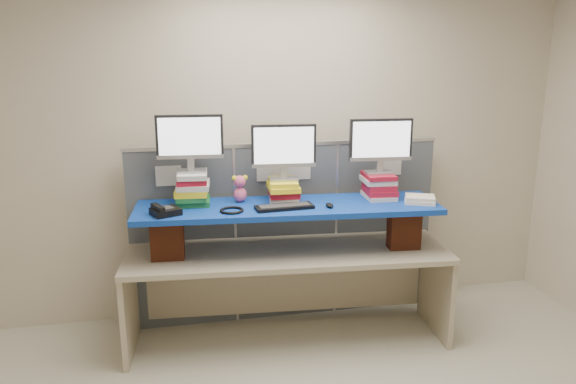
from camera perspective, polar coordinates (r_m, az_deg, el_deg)
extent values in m
cube|color=beige|center=(2.94, 6.92, -3.07)|extent=(5.00, 4.00, 2.80)
cube|color=#474D54|center=(4.68, -10.66, -4.83)|extent=(0.85, 0.05, 1.50)
cube|color=#474D54|center=(4.77, -0.19, -4.19)|extent=(0.85, 0.05, 1.50)
cube|color=#474D54|center=(5.01, 9.58, -3.48)|extent=(0.85, 0.05, 1.50)
cube|color=silver|center=(4.58, -0.19, 4.90)|extent=(2.60, 0.06, 0.03)
cube|color=silver|center=(4.50, -12.04, 1.61)|extent=(0.20, 0.00, 0.16)
cube|color=silver|center=(4.57, -1.96, 2.11)|extent=(0.20, 0.00, 0.16)
cube|color=silver|center=(4.62, 1.10, 2.25)|extent=(0.20, 0.00, 0.16)
cube|color=silver|center=(4.86, 10.34, 2.63)|extent=(0.20, 0.00, 0.16)
cube|color=tan|center=(4.36, 0.00, -6.25)|extent=(2.53, 0.92, 0.04)
cube|color=tan|center=(4.53, -15.81, -11.19)|extent=(0.10, 0.67, 0.71)
cube|color=tan|center=(4.81, 14.81, -9.59)|extent=(0.10, 0.67, 0.71)
cube|color=maroon|center=(4.24, -12.16, -4.56)|extent=(0.25, 0.15, 0.33)
cube|color=maroon|center=(4.45, 11.72, -3.59)|extent=(0.25, 0.15, 0.33)
cube|color=#0B2F95|center=(4.24, 0.00, -1.58)|extent=(2.33, 0.75, 0.04)
cube|color=#1C6A2E|center=(4.33, -9.58, -0.90)|extent=(0.26, 0.29, 0.04)
cube|color=#1C6A2E|center=(4.31, -9.80, -0.41)|extent=(0.24, 0.31, 0.04)
cube|color=yellow|center=(4.30, -9.75, 0.12)|extent=(0.27, 0.31, 0.05)
cube|color=beige|center=(4.29, -9.60, 0.70)|extent=(0.27, 0.31, 0.04)
cube|color=#A41227|center=(4.28, -9.75, 1.24)|extent=(0.23, 0.28, 0.04)
cube|color=beige|center=(4.27, -9.68, 1.77)|extent=(0.24, 0.31, 0.04)
cube|color=beige|center=(4.35, -0.45, -0.61)|extent=(0.25, 0.29, 0.04)
cube|color=#A41227|center=(4.33, -0.44, -0.04)|extent=(0.25, 0.29, 0.05)
cube|color=yellow|center=(4.31, -0.49, 0.50)|extent=(0.24, 0.31, 0.04)
cube|color=yellow|center=(4.32, -0.51, 1.01)|extent=(0.25, 0.32, 0.04)
cube|color=beige|center=(4.49, 9.20, -0.37)|extent=(0.23, 0.29, 0.03)
cube|color=#A41227|center=(4.49, 9.30, 0.11)|extent=(0.25, 0.30, 0.04)
cube|color=#A41227|center=(4.48, 9.25, 0.68)|extent=(0.25, 0.30, 0.05)
cube|color=beige|center=(4.47, 9.13, 1.22)|extent=(0.25, 0.29, 0.04)
cube|color=#A41227|center=(4.46, 9.19, 1.66)|extent=(0.24, 0.29, 0.04)
cube|color=#9A9A9E|center=(4.27, -9.81, 2.12)|extent=(0.23, 0.15, 0.01)
cube|color=#9A9A9E|center=(4.25, -9.84, 2.80)|extent=(0.05, 0.04, 0.09)
cube|color=black|center=(4.22, -9.96, 5.55)|extent=(0.49, 0.07, 0.32)
cube|color=white|center=(4.20, -9.95, 5.51)|extent=(0.45, 0.04, 0.29)
cube|color=#9A9A9E|center=(4.31, -0.43, 1.33)|extent=(0.23, 0.15, 0.01)
cube|color=#9A9A9E|center=(4.30, -0.43, 2.00)|extent=(0.05, 0.04, 0.09)
cube|color=black|center=(4.26, -0.44, 4.72)|extent=(0.49, 0.07, 0.32)
cube|color=white|center=(4.24, -0.38, 4.67)|extent=(0.45, 0.04, 0.29)
cube|color=#9A9A9E|center=(4.45, 9.28, 1.98)|extent=(0.23, 0.15, 0.01)
cube|color=#9A9A9E|center=(4.44, 9.30, 2.63)|extent=(0.05, 0.04, 0.09)
cube|color=black|center=(4.41, 9.41, 5.26)|extent=(0.49, 0.07, 0.32)
cube|color=white|center=(4.39, 9.51, 5.22)|extent=(0.45, 0.04, 0.29)
cube|color=black|center=(4.14, -0.38, -1.54)|extent=(0.44, 0.18, 0.02)
cube|color=#313133|center=(4.13, -0.38, -1.36)|extent=(0.38, 0.12, 0.00)
ellipsoid|color=black|center=(4.18, 4.24, -1.35)|extent=(0.06, 0.10, 0.03)
cube|color=black|center=(4.08, -12.33, -1.95)|extent=(0.24, 0.23, 0.05)
cube|color=#313133|center=(4.07, -12.35, -1.58)|extent=(0.12, 0.12, 0.01)
cube|color=black|center=(4.05, -13.08, -1.54)|extent=(0.10, 0.17, 0.03)
torus|color=black|center=(4.08, -5.73, -1.86)|extent=(0.20, 0.20, 0.02)
ellipsoid|color=#EA5988|center=(4.32, -4.89, -0.26)|extent=(0.10, 0.09, 0.12)
sphere|color=#EA5988|center=(4.29, -4.92, 1.08)|extent=(0.09, 0.09, 0.09)
sphere|color=yellow|center=(4.28, -5.47, 1.41)|extent=(0.04, 0.04, 0.04)
sphere|color=yellow|center=(4.29, -4.38, 1.46)|extent=(0.04, 0.04, 0.04)
cube|color=silver|center=(4.41, 13.25, -0.90)|extent=(0.28, 0.25, 0.03)
cube|color=silver|center=(4.40, 13.27, -0.56)|extent=(0.27, 0.24, 0.03)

